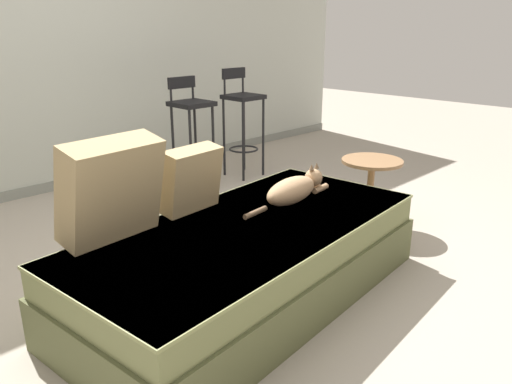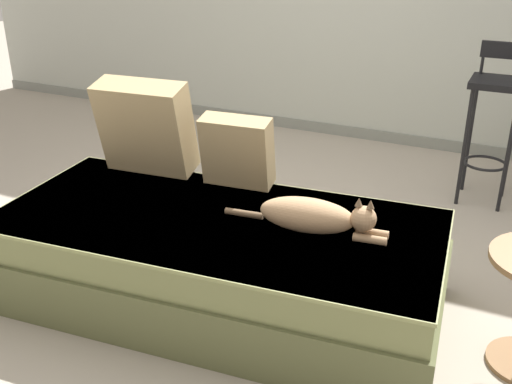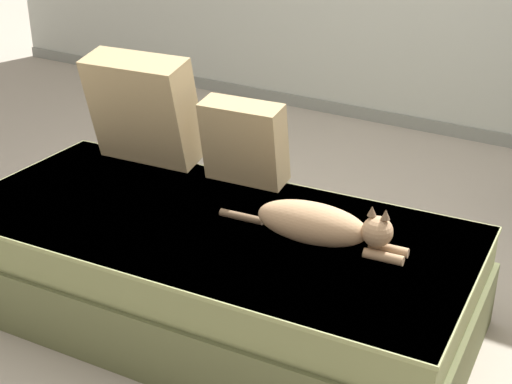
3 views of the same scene
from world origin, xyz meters
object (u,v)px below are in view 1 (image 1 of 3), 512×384
object	(u,v)px
throw_pillow_middle	(191,179)
bar_stool_near_window	(191,121)
side_table	(371,183)
bar_stool_by_doorway	(242,113)
throw_pillow_corner	(111,190)
cat	(294,189)
couch	(250,261)

from	to	relation	value
throw_pillow_middle	bar_stool_near_window	world-z (taller)	bar_stool_near_window
side_table	bar_stool_by_doorway	bearing A→B (deg)	81.25
throw_pillow_corner	cat	size ratio (longest dim) A/B	0.68
couch	bar_stool_near_window	bearing A→B (deg)	60.33
couch	throw_pillow_corner	bearing A→B (deg)	151.03
couch	throw_pillow_middle	distance (m)	0.55
cat	side_table	world-z (taller)	cat
throw_pillow_middle	couch	bearing A→B (deg)	-77.19
cat	bar_stool_near_window	world-z (taller)	bar_stool_near_window
throw_pillow_middle	cat	bearing A→B (deg)	-30.17
cat	bar_stool_by_doorway	xyz separation A→B (m)	(1.18, 1.68, 0.12)
couch	side_table	size ratio (longest dim) A/B	4.21
couch	throw_pillow_middle	bearing A→B (deg)	102.81
couch	cat	world-z (taller)	cat
couch	bar_stool_by_doorway	size ratio (longest dim) A/B	2.05
bar_stool_by_doorway	cat	bearing A→B (deg)	-125.09
throw_pillow_corner	cat	bearing A→B (deg)	-14.07
bar_stool_by_doorway	side_table	size ratio (longest dim) A/B	2.06
couch	bar_stool_near_window	distance (m)	2.05
bar_stool_by_doorway	couch	bearing A→B (deg)	-132.81
side_table	throw_pillow_corner	bearing A→B (deg)	174.02
bar_stool_near_window	throw_pillow_middle	bearing A→B (deg)	-128.24
throw_pillow_corner	throw_pillow_middle	world-z (taller)	throw_pillow_corner
couch	bar_stool_by_doorway	bearing A→B (deg)	47.19
throw_pillow_middle	bar_stool_by_doorway	world-z (taller)	bar_stool_by_doorway
couch	cat	xyz separation A→B (m)	(0.44, 0.07, 0.29)
throw_pillow_middle	throw_pillow_corner	bearing A→B (deg)	-174.83
throw_pillow_corner	side_table	size ratio (longest dim) A/B	1.00
bar_stool_near_window	side_table	size ratio (longest dim) A/B	1.98
throw_pillow_corner	bar_stool_by_doorway	bearing A→B (deg)	32.63
cat	throw_pillow_middle	bearing A→B (deg)	149.83
couch	throw_pillow_corner	xyz separation A→B (m)	(-0.59, 0.33, 0.47)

